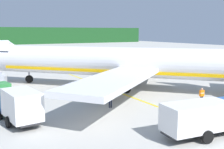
{
  "coord_description": "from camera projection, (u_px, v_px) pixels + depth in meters",
  "views": [
    {
      "loc": [
        -6.26,
        -5.34,
        7.41
      ],
      "look_at": [
        9.43,
        22.14,
        2.43
      ],
      "focal_mm": 44.09,
      "sensor_mm": 36.0,
      "label": 1
    }
  ],
  "objects": [
    {
      "name": "apron_guide_line",
      "position": [
        132.0,
        97.0,
        31.11
      ],
      "size": [
        0.3,
        60.0,
        0.01
      ],
      "primitive_type": "cube",
      "color": "yellow",
      "rests_on": "ground"
    },
    {
      "name": "crew_marshaller",
      "position": [
        202.0,
        95.0,
        28.04
      ],
      "size": [
        0.62,
        0.32,
        1.71
      ],
      "color": "#191E33",
      "rests_on": "ground"
    },
    {
      "name": "cargo_container_mid",
      "position": [
        0.0,
        82.0,
        35.07
      ],
      "size": [
        2.1,
        2.1,
        2.09
      ],
      "color": "#333338",
      "rests_on": "ground"
    },
    {
      "name": "airliner_foreground",
      "position": [
        124.0,
        63.0,
        35.41
      ],
      "size": [
        31.6,
        32.73,
        11.9
      ],
      "color": "white",
      "rests_on": "ground"
    },
    {
      "name": "crew_loader_right",
      "position": [
        110.0,
        98.0,
        26.8
      ],
      "size": [
        0.61,
        0.34,
        1.64
      ],
      "color": "#191E33",
      "rests_on": "ground"
    },
    {
      "name": "service_truck_catering",
      "position": [
        207.0,
        116.0,
        19.49
      ],
      "size": [
        6.9,
        2.97,
        2.51
      ],
      "color": "#2659A5",
      "rests_on": "ground"
    },
    {
      "name": "service_truck_baggage",
      "position": [
        19.0,
        104.0,
        22.43
      ],
      "size": [
        2.86,
        5.98,
        2.79
      ],
      "color": "#2659A5",
      "rests_on": "ground"
    }
  ]
}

